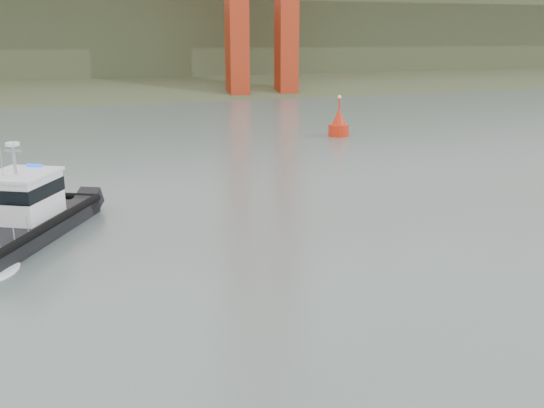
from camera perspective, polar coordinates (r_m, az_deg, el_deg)
The scene contains 4 objects.
ground at distance 20.57m, azimuth 8.67°, elevation -12.09°, with size 400.00×400.00×0.00m, color #475450.
headlands at distance 141.70m, azimuth -16.59°, elevation 14.11°, with size 500.00×105.36×27.12m.
patrol_boat at distance 31.53m, azimuth -22.62°, elevation -0.83°, with size 7.99×10.42×4.82m.
nav_buoy at distance 59.05m, azimuth 6.30°, elevation 7.42°, with size 1.98×1.98×4.13m.
Camera 1 is at (-8.91, -15.90, 9.54)m, focal length 40.00 mm.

